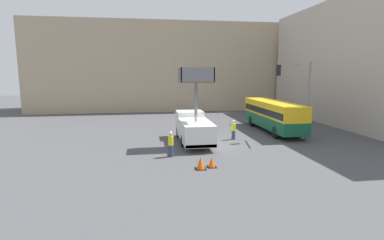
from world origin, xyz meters
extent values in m
plane|color=#4C4C4F|center=(0.00, 0.00, 0.00)|extent=(120.00, 120.00, 0.00)
cube|color=tan|center=(0.00, 26.21, 6.71)|extent=(44.00, 10.00, 13.43)
cube|color=#BCB2A3|center=(20.38, 6.73, 6.89)|extent=(10.00, 28.00, 13.78)
cube|color=silver|center=(-0.88, 3.14, 1.41)|extent=(2.36, 2.06, 2.01)
cube|color=silver|center=(-0.88, -0.30, 1.21)|extent=(2.36, 4.82, 1.59)
cube|color=red|center=(-0.88, -2.66, 0.56)|extent=(2.32, 0.10, 0.24)
cylinder|color=black|center=(-1.91, 3.14, 0.45)|extent=(0.30, 0.91, 0.91)
cylinder|color=black|center=(0.15, 3.14, 0.45)|extent=(0.30, 0.91, 0.91)
cylinder|color=black|center=(-1.91, -0.30, 0.45)|extent=(0.30, 0.91, 0.91)
cylinder|color=black|center=(0.15, -0.30, 0.45)|extent=(0.30, 0.91, 0.91)
cylinder|color=slate|center=(-0.88, -0.30, 3.55)|extent=(0.24, 0.24, 3.10)
cube|color=brown|center=(-0.88, -0.30, 5.15)|extent=(2.59, 1.86, 0.10)
cube|color=slate|center=(-2.14, -0.30, 5.72)|extent=(0.08, 1.86, 1.05)
cube|color=slate|center=(0.38, -0.30, 5.72)|extent=(0.08, 1.86, 1.05)
cube|color=slate|center=(-0.88, 0.59, 5.72)|extent=(2.59, 0.08, 1.05)
cube|color=slate|center=(-0.88, -1.19, 5.72)|extent=(2.59, 0.08, 1.05)
cube|color=#145638|center=(7.77, 4.56, 1.06)|extent=(2.45, 10.02, 1.14)
cube|color=yellow|center=(7.77, 4.56, 2.32)|extent=(2.45, 10.02, 1.39)
cube|color=black|center=(7.77, 4.56, 2.11)|extent=(2.47, 9.62, 0.61)
cylinder|color=black|center=(6.70, 7.66, 0.57)|extent=(0.30, 1.15, 1.15)
cylinder|color=black|center=(8.85, 7.66, 0.57)|extent=(0.30, 1.15, 1.15)
cylinder|color=black|center=(6.70, 1.45, 0.57)|extent=(0.30, 1.15, 1.15)
cylinder|color=black|center=(8.85, 1.45, 0.57)|extent=(0.30, 1.15, 1.15)
cylinder|color=slate|center=(9.02, 0.32, 3.40)|extent=(0.18, 0.18, 6.80)
cylinder|color=slate|center=(7.72, 0.57, 6.50)|extent=(0.63, 2.62, 0.13)
cube|color=black|center=(6.42, 0.82, 6.05)|extent=(0.37, 0.37, 0.90)
sphere|color=red|center=(6.42, 0.82, 6.30)|extent=(0.20, 0.20, 0.20)
cylinder|color=navy|center=(-3.13, -3.07, 0.41)|extent=(0.32, 0.32, 0.83)
cylinder|color=yellow|center=(-3.13, -3.07, 1.16)|extent=(0.38, 0.38, 0.66)
sphere|color=tan|center=(-3.13, -3.07, 1.60)|extent=(0.22, 0.22, 0.22)
sphere|color=white|center=(-3.13, -3.07, 1.70)|extent=(0.24, 0.24, 0.24)
cylinder|color=navy|center=(2.81, 1.58, 0.40)|extent=(0.32, 0.32, 0.79)
cylinder|color=yellow|center=(2.81, 1.58, 1.11)|extent=(0.38, 0.38, 0.63)
sphere|color=tan|center=(2.81, 1.58, 1.53)|extent=(0.21, 0.21, 0.21)
sphere|color=white|center=(2.81, 1.58, 1.62)|extent=(0.23, 0.23, 0.23)
cube|color=black|center=(-1.56, -6.08, 0.01)|extent=(0.67, 0.67, 0.03)
cone|color=#F25B0F|center=(-1.56, -6.08, 0.38)|extent=(0.54, 0.54, 0.77)
cube|color=black|center=(-0.80, -5.82, 0.01)|extent=(0.58, 0.58, 0.03)
cone|color=#F25B0F|center=(-0.80, -5.82, 0.33)|extent=(0.47, 0.47, 0.67)
camera|label=1|loc=(-4.80, -23.48, 5.86)|focal=28.00mm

